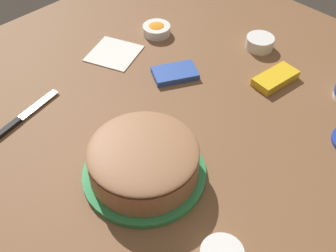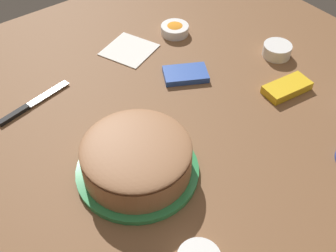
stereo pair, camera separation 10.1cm
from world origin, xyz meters
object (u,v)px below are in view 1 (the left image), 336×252
(sprinkle_bowl_blue, at_px, (260,42))
(candy_box_lower, at_px, (275,78))
(frosted_cake, at_px, (144,162))
(sprinkle_bowl_orange, at_px, (157,29))
(candy_box_upper, at_px, (175,73))
(spreading_knife, at_px, (20,119))
(paper_napkin, at_px, (114,53))

(sprinkle_bowl_blue, height_order, candy_box_lower, sprinkle_bowl_blue)
(frosted_cake, relative_size, sprinkle_bowl_orange, 3.17)
(candy_box_lower, bearing_deg, candy_box_upper, 136.47)
(candy_box_lower, relative_size, candy_box_upper, 1.07)
(frosted_cake, bearing_deg, spreading_knife, 106.79)
(spreading_knife, distance_m, candy_box_upper, 0.47)
(frosted_cake, bearing_deg, candy_box_lower, -1.57)
(frosted_cake, xyz_separation_m, spreading_knife, (-0.11, 0.38, -0.04))
(spreading_knife, bearing_deg, sprinkle_bowl_blue, -18.83)
(paper_napkin, bearing_deg, candy_box_lower, -60.51)
(candy_box_upper, bearing_deg, candy_box_lower, -21.83)
(sprinkle_bowl_orange, relative_size, candy_box_upper, 0.71)
(sprinkle_bowl_blue, bearing_deg, candy_box_lower, -127.62)
(frosted_cake, relative_size, candy_box_lower, 2.12)
(frosted_cake, height_order, sprinkle_bowl_orange, frosted_cake)
(spreading_knife, bearing_deg, frosted_cake, -73.21)
(frosted_cake, xyz_separation_m, sprinkle_bowl_blue, (0.63, 0.13, -0.03))
(frosted_cake, distance_m, sprinkle_bowl_blue, 0.64)
(candy_box_upper, bearing_deg, sprinkle_bowl_orange, 88.34)
(candy_box_lower, bearing_deg, paper_napkin, 126.09)
(frosted_cake, bearing_deg, sprinkle_bowl_orange, 43.60)
(frosted_cake, relative_size, paper_napkin, 2.01)
(candy_box_lower, height_order, paper_napkin, candy_box_lower)
(frosted_cake, relative_size, sprinkle_bowl_blue, 3.31)
(frosted_cake, bearing_deg, candy_box_upper, 33.76)
(spreading_knife, bearing_deg, sprinkle_bowl_orange, 4.56)
(frosted_cake, distance_m, candy_box_lower, 0.52)
(candy_box_lower, height_order, candy_box_upper, candy_box_lower)
(sprinkle_bowl_orange, height_order, candy_box_lower, sprinkle_bowl_orange)
(candy_box_upper, xyz_separation_m, paper_napkin, (-0.06, 0.22, -0.01))
(frosted_cake, distance_m, candy_box_upper, 0.40)
(spreading_knife, relative_size, sprinkle_bowl_blue, 2.58)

